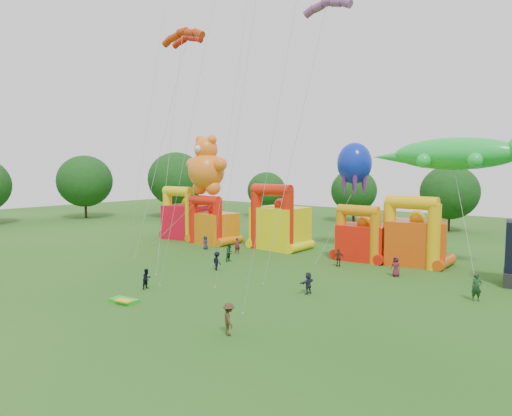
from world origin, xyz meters
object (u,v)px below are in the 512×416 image
Objects in this scene: teddy_bear_kite at (192,195)px; gecko_kite at (460,193)px; spectator_0 at (206,242)px; spectator_4 at (339,258)px; bouncy_castle_0 at (186,219)px; bouncy_castle_2 at (279,224)px; octopus_kite at (347,189)px.

gecko_kite is at bearing 9.17° from teddy_bear_kite.
spectator_4 is (16.14, 1.34, 0.05)m from spectator_0.
bouncy_castle_2 reaches higher than bouncy_castle_0.
gecko_kite is at bearing 27.15° from spectator_0.
bouncy_castle_0 is at bearing -168.37° from octopus_kite.
bouncy_castle_0 is 5.69m from teddy_bear_kite.
octopus_kite is at bearing 21.60° from teddy_bear_kite.
bouncy_castle_2 is 11.26m from teddy_bear_kite.
octopus_kite is (-12.09, 2.07, -0.11)m from gecko_kite.
gecko_kite is 8.76× the size of spectator_4.
octopus_kite is 7.24× the size of spectator_4.
spectator_4 is (23.86, -2.83, -1.75)m from bouncy_castle_0.
gecko_kite is at bearing 162.93° from spectator_4.
bouncy_castle_2 is 8.56m from spectator_0.
bouncy_castle_0 reaches higher than spectator_4.
bouncy_castle_2 is at bearing 5.80° from bouncy_castle_0.
teddy_bear_kite is 8.37× the size of spectator_0.
spectator_4 is at bearing -68.04° from octopus_kite.
octopus_kite is at bearing 170.29° from gecko_kite.
teddy_bear_kite reaches higher than spectator_0.
bouncy_castle_0 is 21.85m from octopus_kite.
octopus_kite is 7.69× the size of spectator_0.
spectator_4 is at bearing 17.70° from spectator_0.
bouncy_castle_2 is at bearing -157.71° from octopus_kite.
teddy_bear_kite is 0.90× the size of gecko_kite.
bouncy_castle_2 is 19.65m from gecko_kite.
teddy_bear_kite reaches higher than gecko_kite.
spectator_0 is 0.94× the size of spectator_4.
spectator_0 is (-13.26, -8.48, -6.12)m from octopus_kite.
bouncy_castle_0 is 33.45m from gecko_kite.
teddy_bear_kite is at bearing -158.40° from octopus_kite.
octopus_kite is (7.08, 2.90, 4.10)m from bouncy_castle_2.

